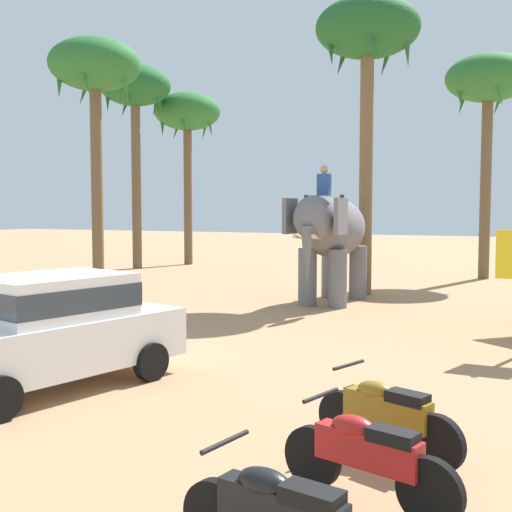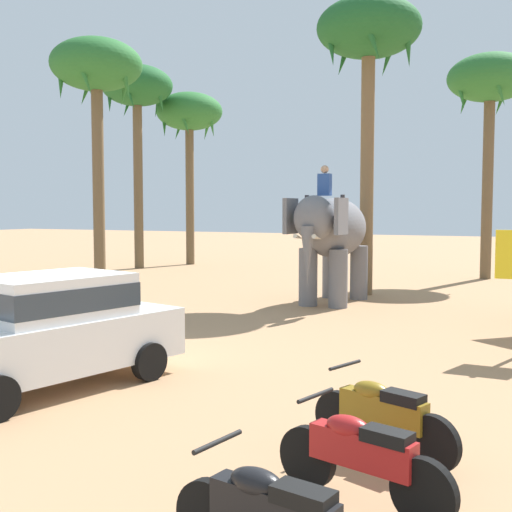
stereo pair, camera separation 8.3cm
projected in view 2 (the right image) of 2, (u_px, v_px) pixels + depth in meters
ground_plane at (19, 376)px, 10.32m from camera, size 120.00×120.00×0.00m
car_sedan_foreground at (48, 327)px, 9.55m from camera, size 2.60×4.38×1.70m
elephant_with_mahout at (332, 234)px, 18.16m from camera, size 1.65×3.88×3.88m
motorcycle_second_in_row at (362, 456)px, 5.75m from camera, size 1.77×0.68×0.94m
motorcycle_mid_row at (382, 415)px, 6.91m from camera, size 1.73×0.77×0.94m
palm_tree_behind_elephant at (189, 117)px, 30.93m from camera, size 3.20×3.20×8.31m
palm_tree_near_hut at (490, 85)px, 24.30m from camera, size 3.20×3.20×8.57m
palm_tree_left_of_road at (137, 92)px, 28.74m from camera, size 3.20×3.20×9.13m
palm_tree_far_back at (97, 72)px, 22.43m from camera, size 3.20×3.20×8.64m
palm_tree_leaning_seaward at (369, 38)px, 19.65m from camera, size 3.20×3.20×9.14m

